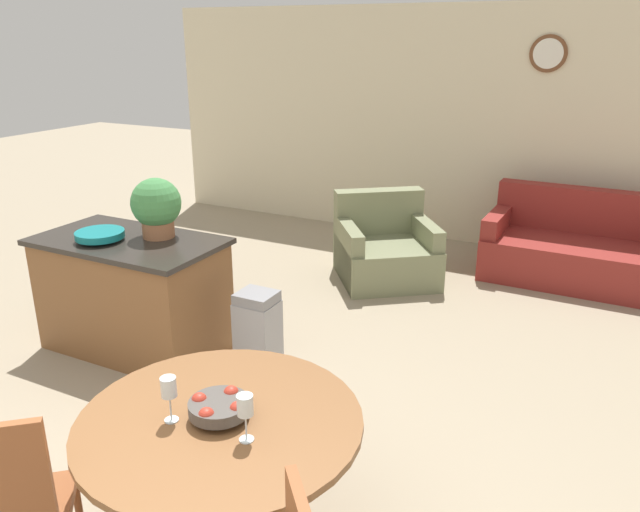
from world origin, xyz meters
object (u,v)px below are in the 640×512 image
object	(u,v)px
kitchen_island	(133,294)
trash_bin	(258,333)
dining_table	(222,450)
dining_chair_near_left	(13,506)
wine_glass_right	(245,407)
potted_plant	(156,206)
teal_bowl	(100,235)
couch	(583,252)
armchair	(385,251)
fruit_bowl	(219,407)
wine_glass_left	(169,389)

from	to	relation	value
kitchen_island	trash_bin	xyz separation A→B (m)	(1.07, 0.11, -0.14)
dining_table	dining_chair_near_left	size ratio (longest dim) A/B	1.30
dining_chair_near_left	trash_bin	world-z (taller)	dining_chair_near_left
dining_chair_near_left	wine_glass_right	size ratio (longest dim) A/B	4.55
wine_glass_right	potted_plant	size ratio (longest dim) A/B	0.48
teal_bowl	potted_plant	world-z (taller)	potted_plant
couch	armchair	size ratio (longest dim) A/B	1.47
dining_table	wine_glass_right	xyz separation A→B (m)	(0.20, -0.08, 0.33)
potted_plant	teal_bowl	bearing A→B (deg)	-139.31
dining_chair_near_left	fruit_bowl	distance (m)	0.92
armchair	kitchen_island	bearing A→B (deg)	-154.26
wine_glass_left	dining_chair_near_left	bearing A→B (deg)	-129.35
teal_bowl	fruit_bowl	bearing A→B (deg)	-32.64
potted_plant	wine_glass_left	bearing A→B (deg)	-48.12
dining_table	wine_glass_right	distance (m)	0.39
fruit_bowl	wine_glass_left	bearing A→B (deg)	-147.66
teal_bowl	trash_bin	distance (m)	1.40
dining_table	fruit_bowl	size ratio (longest dim) A/B	4.71
teal_bowl	armchair	xyz separation A→B (m)	(1.34, 2.44, -0.67)
couch	teal_bowl	bearing A→B (deg)	-133.00
wine_glass_left	fruit_bowl	bearing A→B (deg)	32.34
dining_chair_near_left	couch	bearing A→B (deg)	30.50
teal_bowl	potted_plant	xyz separation A→B (m)	(0.32, 0.28, 0.19)
dining_chair_near_left	kitchen_island	distance (m)	2.39
dining_table	teal_bowl	size ratio (longest dim) A/B	3.58
fruit_bowl	potted_plant	size ratio (longest dim) A/B	0.60
fruit_bowl	couch	size ratio (longest dim) A/B	0.14
wine_glass_left	potted_plant	world-z (taller)	potted_plant
potted_plant	couch	size ratio (longest dim) A/B	0.24
kitchen_island	dining_chair_near_left	bearing A→B (deg)	-58.58
potted_plant	trash_bin	distance (m)	1.23
wine_glass_right	teal_bowl	distance (m)	2.59
dining_table	armchair	xyz separation A→B (m)	(-0.66, 3.72, -0.30)
trash_bin	armchair	distance (m)	2.21
wine_glass_right	teal_bowl	xyz separation A→B (m)	(-2.20, 1.36, 0.04)
potted_plant	armchair	size ratio (longest dim) A/B	0.35
wine_glass_right	trash_bin	distance (m)	1.96
dining_table	kitchen_island	xyz separation A→B (m)	(-1.85, 1.40, -0.13)
wine_glass_left	potted_plant	xyz separation A→B (m)	(-1.50, 1.67, 0.24)
wine_glass_right	kitchen_island	size ratio (longest dim) A/B	0.15
wine_glass_left	couch	xyz separation A→B (m)	(1.32, 4.69, -0.62)
potted_plant	trash_bin	world-z (taller)	potted_plant
potted_plant	kitchen_island	bearing A→B (deg)	-138.41
trash_bin	potted_plant	bearing A→B (deg)	177.18
dining_chair_near_left	armchair	world-z (taller)	dining_chair_near_left
potted_plant	wine_glass_right	bearing A→B (deg)	-41.17
fruit_bowl	kitchen_island	world-z (taller)	kitchen_island
fruit_bowl	kitchen_island	xyz separation A→B (m)	(-1.85, 1.41, -0.36)
wine_glass_left	armchair	xyz separation A→B (m)	(-0.48, 3.83, -0.63)
kitchen_island	trash_bin	distance (m)	1.09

